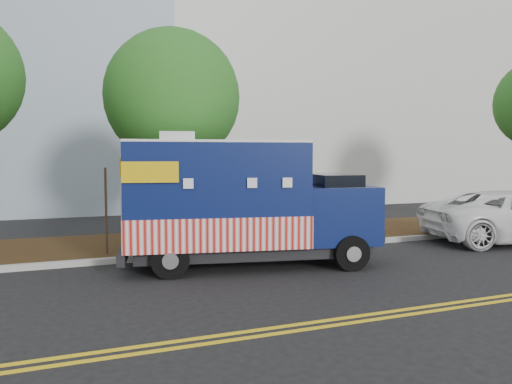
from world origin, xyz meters
name	(u,v)px	position (x,y,z in m)	size (l,w,h in m)	color
ground	(207,268)	(0.00, 0.00, 0.00)	(120.00, 120.00, 0.00)	black
curb	(192,255)	(0.00, 1.40, 0.07)	(120.00, 0.18, 0.15)	#9E9E99
mulch_strip	(175,242)	(0.00, 3.50, 0.07)	(120.00, 4.00, 0.15)	black
centerline_near	(286,326)	(0.00, -4.45, 0.01)	(120.00, 0.10, 0.01)	gold
centerline_far	(293,331)	(0.00, -4.70, 0.01)	(120.00, 0.10, 0.01)	gold
tree_b	(172,97)	(-0.01, 3.58, 4.47)	(4.06, 4.06, 6.51)	#38281C
sign_post	(106,214)	(-2.13, 1.98, 1.20)	(0.06, 0.06, 2.40)	#473828
food_truck	(237,206)	(0.78, 0.00, 1.48)	(6.50, 3.41, 3.26)	black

